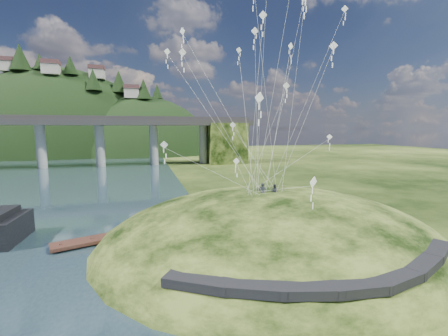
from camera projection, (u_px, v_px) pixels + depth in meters
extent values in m
plane|color=black|center=(198.00, 256.00, 26.46)|extent=(320.00, 320.00, 0.00)
ellipsoid|color=black|center=(272.00, 254.00, 30.66)|extent=(36.00, 32.00, 13.00)
cube|color=black|center=(197.00, 281.00, 18.15)|extent=(4.32, 3.62, 0.71)
cube|color=black|center=(253.00, 287.00, 17.35)|extent=(4.10, 2.97, 0.61)
cube|color=black|center=(309.00, 289.00, 17.18)|extent=(3.85, 2.37, 0.62)
cube|color=black|center=(358.00, 286.00, 17.54)|extent=(3.62, 1.83, 0.66)
cube|color=black|center=(397.00, 278.00, 18.51)|extent=(3.82, 2.27, 0.68)
cube|color=black|center=(422.00, 264.00, 20.19)|extent=(4.11, 2.97, 0.71)
cube|color=black|center=(435.00, 250.00, 22.45)|extent=(4.26, 3.43, 0.66)
cylinder|color=gray|center=(41.00, 146.00, 84.19)|extent=(2.60, 2.60, 13.00)
cylinder|color=gray|center=(100.00, 145.00, 88.24)|extent=(2.60, 2.60, 13.00)
cylinder|color=gray|center=(154.00, 144.00, 92.29)|extent=(2.60, 2.60, 13.00)
cylinder|color=gray|center=(203.00, 143.00, 96.34)|extent=(2.60, 2.60, 13.00)
cube|color=black|center=(226.00, 143.00, 98.30)|extent=(12.00, 11.00, 13.00)
ellipsoid|color=black|center=(63.00, 166.00, 137.29)|extent=(96.00, 68.00, 88.00)
ellipsoid|color=black|center=(142.00, 175.00, 139.31)|extent=(76.00, 56.00, 72.00)
cone|color=black|center=(20.00, 57.00, 117.92)|extent=(8.01, 8.01, 10.54)
cone|color=black|center=(40.00, 61.00, 119.39)|extent=(4.97, 4.97, 6.54)
cone|color=black|center=(70.00, 65.00, 120.61)|extent=(5.83, 5.83, 7.67)
cone|color=black|center=(93.00, 80.00, 119.01)|extent=(6.47, 6.47, 8.51)
cone|color=black|center=(119.00, 82.00, 127.94)|extent=(7.13, 7.13, 9.38)
cone|color=black|center=(144.00, 89.00, 126.28)|extent=(6.56, 6.56, 8.63)
cone|color=black|center=(157.00, 91.00, 133.19)|extent=(4.88, 4.88, 6.42)
cube|color=beige|center=(9.00, 67.00, 120.23)|extent=(6.00, 5.00, 4.00)
cube|color=brown|center=(9.00, 60.00, 119.88)|extent=(6.40, 5.40, 1.60)
cube|color=beige|center=(51.00, 69.00, 117.25)|extent=(6.00, 5.00, 4.00)
cube|color=brown|center=(50.00, 62.00, 116.90)|extent=(6.40, 5.40, 1.60)
cube|color=beige|center=(97.00, 74.00, 127.18)|extent=(6.00, 5.00, 4.00)
cube|color=brown|center=(97.00, 68.00, 126.83)|extent=(6.40, 5.40, 1.60)
cube|color=beige|center=(132.00, 94.00, 126.19)|extent=(6.00, 5.00, 4.00)
cube|color=brown|center=(131.00, 87.00, 125.83)|extent=(6.40, 5.40, 1.60)
cube|color=#351C15|center=(120.00, 235.00, 30.72)|extent=(12.58, 5.80, 0.31)
cylinder|color=#351C15|center=(61.00, 248.00, 27.80)|extent=(0.27, 0.27, 0.90)
cylinder|color=#351C15|center=(92.00, 242.00, 29.27)|extent=(0.27, 0.27, 0.90)
cylinder|color=#351C15|center=(120.00, 237.00, 30.74)|extent=(0.27, 0.27, 0.90)
cylinder|color=#351C15|center=(146.00, 232.00, 32.22)|extent=(0.27, 0.27, 0.90)
cylinder|color=#351C15|center=(169.00, 227.00, 33.69)|extent=(0.27, 0.27, 0.90)
imported|color=#23272F|center=(263.00, 183.00, 29.36)|extent=(0.83, 0.73, 1.92)
imported|color=#23272F|center=(275.00, 184.00, 29.66)|extent=(0.94, 0.93, 1.54)
cube|color=white|center=(329.00, 137.00, 36.85)|extent=(0.50, 0.53, 0.69)
cube|color=white|center=(329.00, 141.00, 36.91)|extent=(0.08, 0.07, 0.40)
cube|color=white|center=(329.00, 145.00, 36.98)|extent=(0.08, 0.07, 0.40)
cube|color=white|center=(329.00, 149.00, 37.04)|extent=(0.08, 0.07, 0.40)
cube|color=white|center=(239.00, 50.00, 33.72)|extent=(0.67, 0.21, 0.66)
cube|color=white|center=(239.00, 55.00, 33.78)|extent=(0.08, 0.05, 0.39)
cube|color=white|center=(239.00, 59.00, 33.84)|extent=(0.08, 0.05, 0.39)
cube|color=white|center=(239.00, 63.00, 33.91)|extent=(0.08, 0.05, 0.39)
cube|color=white|center=(291.00, 46.00, 29.12)|extent=(0.66, 0.30, 0.69)
cube|color=white|center=(291.00, 51.00, 29.19)|extent=(0.09, 0.06, 0.40)
cube|color=white|center=(290.00, 57.00, 29.25)|extent=(0.09, 0.06, 0.40)
cube|color=white|center=(290.00, 62.00, 29.32)|extent=(0.09, 0.06, 0.40)
cube|color=white|center=(259.00, 98.00, 21.56)|extent=(0.80, 0.32, 0.83)
cube|color=white|center=(259.00, 106.00, 21.64)|extent=(0.10, 0.08, 0.49)
cube|color=white|center=(259.00, 114.00, 21.72)|extent=(0.10, 0.08, 0.49)
cube|color=white|center=(259.00, 123.00, 21.79)|extent=(0.10, 0.08, 0.49)
cube|color=white|center=(313.00, 182.00, 21.94)|extent=(0.80, 0.41, 0.86)
cube|color=white|center=(313.00, 190.00, 22.02)|extent=(0.10, 0.08, 0.50)
cube|color=white|center=(313.00, 198.00, 22.10)|extent=(0.10, 0.08, 0.50)
cube|color=white|center=(312.00, 206.00, 22.18)|extent=(0.10, 0.08, 0.50)
cube|color=white|center=(263.00, 15.00, 26.39)|extent=(0.66, 0.42, 0.73)
cube|color=white|center=(263.00, 21.00, 26.46)|extent=(0.10, 0.04, 0.43)
cube|color=white|center=(263.00, 28.00, 26.53)|extent=(0.10, 0.04, 0.43)
cube|color=white|center=(263.00, 34.00, 26.60)|extent=(0.10, 0.04, 0.43)
cube|color=white|center=(182.00, 31.00, 32.41)|extent=(0.50, 0.60, 0.74)
cube|color=white|center=(182.00, 36.00, 32.48)|extent=(0.09, 0.07, 0.43)
cube|color=white|center=(183.00, 41.00, 32.55)|extent=(0.09, 0.07, 0.43)
cube|color=white|center=(183.00, 46.00, 32.62)|extent=(0.09, 0.07, 0.43)
cube|color=white|center=(304.00, 2.00, 30.95)|extent=(0.10, 0.08, 0.48)
cube|color=white|center=(304.00, 8.00, 31.03)|extent=(0.10, 0.08, 0.48)
cube|color=white|center=(303.00, 14.00, 31.10)|extent=(0.10, 0.08, 0.48)
cube|color=white|center=(167.00, 52.00, 33.78)|extent=(0.74, 0.25, 0.75)
cube|color=white|center=(167.00, 57.00, 33.85)|extent=(0.09, 0.06, 0.44)
cube|color=white|center=(167.00, 61.00, 33.92)|extent=(0.09, 0.06, 0.44)
cube|color=white|center=(168.00, 66.00, 33.99)|extent=(0.09, 0.06, 0.44)
cube|color=white|center=(164.00, 145.00, 26.01)|extent=(0.70, 0.21, 0.69)
cube|color=white|center=(164.00, 150.00, 26.08)|extent=(0.09, 0.03, 0.41)
cube|color=white|center=(164.00, 156.00, 26.14)|extent=(0.09, 0.03, 0.41)
cube|color=white|center=(165.00, 162.00, 26.21)|extent=(0.09, 0.03, 0.41)
cube|color=white|center=(255.00, 31.00, 27.77)|extent=(0.70, 0.15, 0.70)
cube|color=white|center=(255.00, 37.00, 27.84)|extent=(0.09, 0.02, 0.41)
cube|color=white|center=(255.00, 42.00, 27.90)|extent=(0.09, 0.02, 0.41)
cube|color=white|center=(255.00, 48.00, 27.97)|extent=(0.09, 0.02, 0.41)
cube|color=white|center=(305.00, 2.00, 25.87)|extent=(0.11, 0.05, 0.50)
cube|color=white|center=(305.00, 9.00, 25.95)|extent=(0.11, 0.05, 0.50)
cube|color=white|center=(305.00, 17.00, 26.03)|extent=(0.11, 0.05, 0.50)
cube|color=white|center=(233.00, 125.00, 36.65)|extent=(0.68, 0.40, 0.74)
cube|color=white|center=(233.00, 129.00, 36.72)|extent=(0.10, 0.04, 0.44)
cube|color=white|center=(233.00, 134.00, 36.79)|extent=(0.10, 0.04, 0.44)
cube|color=white|center=(233.00, 138.00, 36.86)|extent=(0.10, 0.04, 0.44)
cube|color=white|center=(254.00, 2.00, 23.06)|extent=(0.08, 0.07, 0.41)
cube|color=white|center=(254.00, 9.00, 23.12)|extent=(0.08, 0.07, 0.41)
cube|color=white|center=(286.00, 86.00, 36.79)|extent=(0.86, 0.23, 0.86)
cube|color=white|center=(286.00, 91.00, 36.87)|extent=(0.11, 0.02, 0.50)
cube|color=white|center=(286.00, 96.00, 36.95)|extent=(0.11, 0.02, 0.50)
cube|color=white|center=(286.00, 101.00, 37.04)|extent=(0.11, 0.02, 0.50)
cube|color=white|center=(333.00, 46.00, 27.66)|extent=(0.62, 0.57, 0.79)
cube|color=white|center=(333.00, 52.00, 27.73)|extent=(0.10, 0.07, 0.46)
cube|color=white|center=(333.00, 58.00, 27.80)|extent=(0.10, 0.07, 0.46)
cube|color=white|center=(333.00, 65.00, 27.88)|extent=(0.10, 0.07, 0.46)
cube|color=white|center=(345.00, 9.00, 30.86)|extent=(0.60, 0.40, 0.68)
cube|color=white|center=(344.00, 14.00, 30.92)|extent=(0.09, 0.05, 0.40)
cube|color=white|center=(344.00, 19.00, 30.99)|extent=(0.09, 0.05, 0.40)
cube|color=white|center=(344.00, 24.00, 31.05)|extent=(0.09, 0.05, 0.40)
cube|color=white|center=(183.00, 52.00, 32.54)|extent=(0.86, 0.27, 0.85)
cube|color=white|center=(183.00, 58.00, 32.62)|extent=(0.11, 0.06, 0.50)
cube|color=white|center=(183.00, 64.00, 32.70)|extent=(0.11, 0.06, 0.50)
cube|color=white|center=(183.00, 70.00, 32.78)|extent=(0.11, 0.06, 0.50)
cube|color=white|center=(236.00, 161.00, 36.77)|extent=(0.70, 0.54, 0.84)
cube|color=white|center=(236.00, 166.00, 36.85)|extent=(0.11, 0.07, 0.49)
cube|color=white|center=(236.00, 171.00, 36.93)|extent=(0.11, 0.07, 0.49)
cube|color=white|center=(236.00, 176.00, 37.00)|extent=(0.11, 0.07, 0.49)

